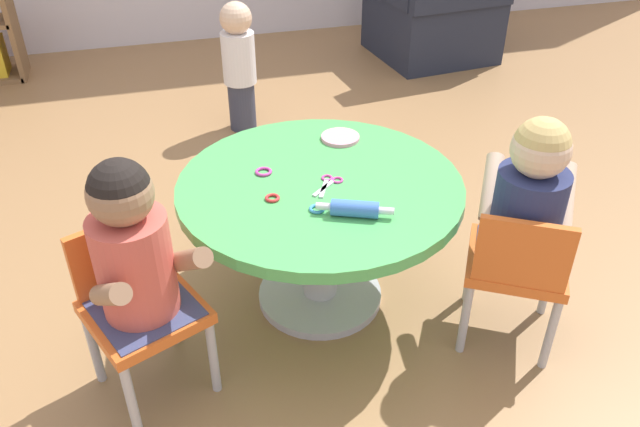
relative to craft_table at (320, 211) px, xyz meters
name	(u,v)px	position (x,y,z in m)	size (l,w,h in m)	color
ground_plane	(320,297)	(0.00, 0.00, -0.38)	(10.00, 10.00, 0.00)	#9E7247
craft_table	(320,211)	(0.00, 0.00, 0.00)	(0.92, 0.92, 0.49)	silver
child_chair_left	(139,304)	(-0.60, -0.22, -0.07)	(0.39, 0.39, 0.54)	#B7B7BC
seated_child_left	(132,247)	(-0.59, -0.26, 0.16)	(0.38, 0.42, 0.51)	#3F4772
child_chair_right	(517,266)	(0.53, -0.36, -0.07)	(0.41, 0.41, 0.54)	#B7B7BC
seated_child_right	(530,198)	(0.55, -0.33, 0.16)	(0.41, 0.43, 0.51)	#3F4772
armchair_dark	(437,11)	(1.40, 2.15, -0.07)	(0.78, 0.79, 0.85)	#232838
toddler_standing	(239,64)	(-0.02, 1.44, -0.02)	(0.17, 0.17, 0.67)	#33384C
rolling_pin	(355,209)	(0.05, -0.21, 0.14)	(0.22, 0.11, 0.05)	#3F72CC
craft_scissors	(329,183)	(0.03, -0.02, 0.11)	(0.12, 0.14, 0.01)	silver
playdough_blob_0	(340,137)	(0.15, 0.27, 0.12)	(0.14, 0.14, 0.01)	pink
cookie_cutter_0	(272,198)	(-0.17, -0.06, 0.12)	(0.05, 0.05, 0.01)	red
cookie_cutter_1	(264,172)	(-0.16, 0.10, 0.12)	(0.06, 0.06, 0.01)	#D83FA5
cookie_cutter_2	(317,209)	(-0.05, -0.15, 0.12)	(0.05, 0.05, 0.01)	#3F99D8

